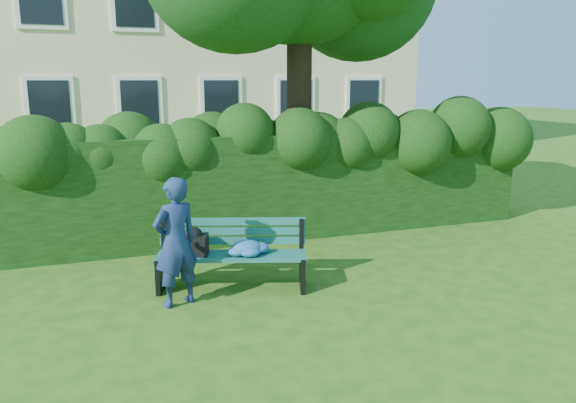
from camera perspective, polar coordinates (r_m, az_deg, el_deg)
name	(u,v)px	position (r m, az deg, el deg)	size (l,w,h in m)	color
ground	(302,277)	(7.88, 1.48, -7.64)	(80.00, 80.00, 0.00)	#214C13
hedge	(257,186)	(9.66, -3.19, 1.61)	(10.00, 1.00, 1.80)	black
park_bench	(229,251)	(7.37, -6.05, -5.02)	(2.01, 1.13, 0.89)	#0F4C42
man_reading	(176,242)	(6.84, -11.35, -4.07)	(0.58, 0.38, 1.58)	navy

